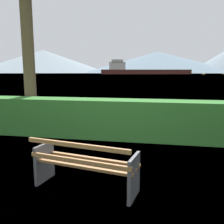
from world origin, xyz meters
name	(u,v)px	position (x,y,z in m)	size (l,w,h in m)	color
ground_plane	(87,188)	(0.00, 0.00, 0.00)	(1400.00, 1400.00, 0.00)	#567A38
water_surface	(157,74)	(0.00, 306.79, 0.00)	(620.00, 620.00, 0.00)	#7A99A8
park_bench	(84,165)	(-0.01, -0.06, 0.43)	(1.80, 0.88, 0.87)	olive
hedge_row	(118,119)	(0.00, 3.15, 0.56)	(12.25, 0.85, 1.13)	#2D6B28
cargo_ship_large	(139,70)	(-17.79, 234.25, 3.92)	(88.16, 28.75, 14.03)	#471E19
sailboat_mid	(203,74)	(39.62, 212.98, 0.46)	(3.55, 7.52, 1.28)	gold
distant_hills	(135,60)	(-54.89, 592.71, 31.95)	(812.14, 373.12, 83.21)	gray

